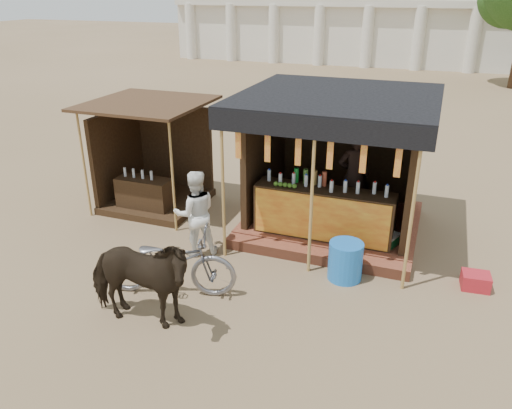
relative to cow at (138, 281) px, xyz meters
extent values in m
plane|color=#846B4C|center=(0.91, 0.77, -0.74)|extent=(120.00, 120.00, 0.00)
cube|color=brown|center=(1.91, 4.27, -0.63)|extent=(3.40, 2.80, 0.22)
cube|color=brown|center=(1.91, 2.72, -0.64)|extent=(3.40, 0.35, 0.20)
cube|color=#362413|center=(1.91, 3.32, -0.04)|extent=(2.60, 0.55, 0.95)
cube|color=#C94D17|center=(1.91, 3.04, -0.04)|extent=(2.50, 0.02, 0.88)
cube|color=#362413|center=(1.91, 5.52, 0.73)|extent=(3.00, 0.12, 2.50)
cube|color=#362413|center=(0.41, 4.27, 0.73)|extent=(0.12, 2.50, 2.50)
cube|color=#362413|center=(3.41, 4.27, 0.73)|extent=(0.12, 2.50, 2.50)
cube|color=black|center=(1.91, 4.07, 2.01)|extent=(3.60, 3.60, 0.06)
cube|color=black|center=(1.91, 2.29, 1.83)|extent=(3.60, 0.06, 0.36)
cylinder|color=tan|center=(0.31, 2.32, 0.64)|extent=(0.06, 0.06, 2.75)
cylinder|color=tan|center=(1.91, 2.32, 0.64)|extent=(0.06, 0.06, 2.75)
cylinder|color=tan|center=(3.51, 2.32, 0.64)|extent=(0.06, 0.06, 2.75)
cube|color=red|center=(0.61, 2.32, 1.46)|extent=(0.10, 0.02, 0.55)
cube|color=red|center=(1.13, 2.32, 1.46)|extent=(0.10, 0.02, 0.55)
cube|color=red|center=(1.65, 2.32, 1.46)|extent=(0.10, 0.02, 0.55)
cube|color=red|center=(2.17, 2.32, 1.46)|extent=(0.10, 0.02, 0.55)
cube|color=red|center=(2.69, 2.32, 1.46)|extent=(0.10, 0.02, 0.55)
cube|color=red|center=(3.21, 2.32, 1.46)|extent=(0.10, 0.02, 0.55)
imported|color=black|center=(2.26, 4.37, 0.39)|extent=(0.77, 0.64, 1.80)
cube|color=#362413|center=(-2.09, 3.97, -0.66)|extent=(2.00, 2.00, 0.15)
cube|color=#362413|center=(-2.09, 4.92, 0.31)|extent=(1.90, 0.10, 2.10)
cube|color=#362413|center=(-3.04, 3.97, 0.31)|extent=(0.10, 1.90, 2.10)
cube|color=#472D19|center=(-2.09, 3.87, 1.61)|extent=(2.40, 2.40, 0.06)
cylinder|color=tan|center=(-3.14, 2.92, 0.44)|extent=(0.05, 0.05, 2.35)
cylinder|color=tan|center=(-1.04, 2.92, 0.44)|extent=(0.05, 0.05, 2.35)
cube|color=#362413|center=(-2.09, 3.47, -0.34)|extent=(1.20, 0.50, 0.80)
imported|color=black|center=(0.00, 0.00, 0.00)|extent=(1.80, 0.93, 1.47)
imported|color=gray|center=(-0.01, 0.88, -0.17)|extent=(2.27, 1.29, 1.13)
imported|color=white|center=(-0.21, 2.23, 0.08)|extent=(1.00, 0.95, 1.63)
cylinder|color=blue|center=(2.55, 2.31, -0.40)|extent=(0.65, 0.65, 0.67)
cube|color=#AC1C25|center=(4.64, 2.76, -0.60)|extent=(0.47, 0.40, 0.27)
cube|color=#176A32|center=(2.96, 3.37, -0.54)|extent=(0.73, 0.61, 0.40)
cube|color=white|center=(2.96, 3.37, -0.31)|extent=(0.75, 0.64, 0.06)
cube|color=silver|center=(-1.09, 27.17, 2.96)|extent=(26.00, 0.50, 0.40)
cylinder|color=silver|center=(-13.09, 27.17, 1.06)|extent=(0.70, 0.70, 3.60)
cylinder|color=silver|center=(-10.09, 27.17, 1.06)|extent=(0.70, 0.70, 3.60)
cylinder|color=silver|center=(-7.09, 27.17, 1.06)|extent=(0.70, 0.70, 3.60)
cylinder|color=silver|center=(-4.09, 27.17, 1.06)|extent=(0.70, 0.70, 3.60)
cylinder|color=silver|center=(-1.09, 27.17, 1.06)|extent=(0.70, 0.70, 3.60)
cylinder|color=silver|center=(1.91, 27.17, 1.06)|extent=(0.70, 0.70, 3.60)
cylinder|color=silver|center=(4.91, 27.17, 1.06)|extent=(0.70, 0.70, 3.60)
camera|label=1|loc=(3.69, -5.10, 3.84)|focal=35.00mm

